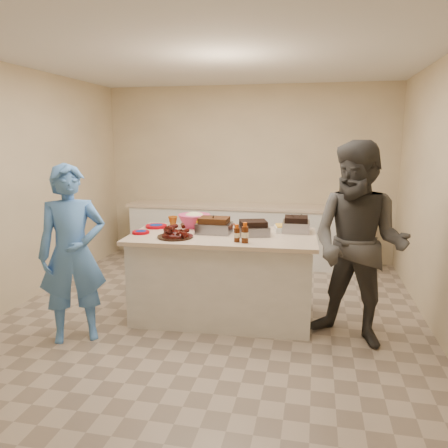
% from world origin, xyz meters
% --- Properties ---
extents(room, '(4.50, 5.00, 2.70)m').
position_xyz_m(room, '(0.00, 0.00, 0.00)').
color(room, beige).
rests_on(room, ground).
extents(back_counter, '(3.60, 0.64, 0.90)m').
position_xyz_m(back_counter, '(0.00, 2.20, 0.45)').
color(back_counter, silver).
rests_on(back_counter, ground).
extents(island, '(1.97, 1.10, 0.91)m').
position_xyz_m(island, '(0.13, 0.05, 0.00)').
color(island, silver).
rests_on(island, ground).
extents(rib_platter, '(0.44, 0.44, 0.15)m').
position_xyz_m(rib_platter, '(-0.31, -0.20, 0.91)').
color(rib_platter, '#3E0805').
rests_on(rib_platter, island).
extents(pulled_pork_tray, '(0.36, 0.27, 0.11)m').
position_xyz_m(pulled_pork_tray, '(0.02, 0.10, 0.91)').
color(pulled_pork_tray, '#47230F').
rests_on(pulled_pork_tray, island).
extents(brisket_tray, '(0.38, 0.34, 0.09)m').
position_xyz_m(brisket_tray, '(0.44, 0.08, 0.91)').
color(brisket_tray, black).
rests_on(brisket_tray, island).
extents(roasting_pan, '(0.29, 0.29, 0.11)m').
position_xyz_m(roasting_pan, '(0.87, 0.34, 0.91)').
color(roasting_pan, gray).
rests_on(roasting_pan, island).
extents(coleslaw_bowl, '(0.38, 0.38, 0.25)m').
position_xyz_m(coleslaw_bowl, '(-0.27, 0.35, 0.91)').
color(coleslaw_bowl, '#CD346A').
rests_on(coleslaw_bowl, island).
extents(sausage_plate, '(0.35, 0.35, 0.04)m').
position_xyz_m(sausage_plate, '(0.31, 0.27, 0.91)').
color(sausage_plate, silver).
rests_on(sausage_plate, island).
extents(mac_cheese_dish, '(0.34, 0.28, 0.08)m').
position_xyz_m(mac_cheese_dish, '(0.79, 0.33, 0.91)').
color(mac_cheese_dish, gold).
rests_on(mac_cheese_dish, island).
extents(bbq_bottle_a, '(0.06, 0.06, 0.17)m').
position_xyz_m(bbq_bottle_a, '(0.33, -0.25, 0.91)').
color(bbq_bottle_a, '#3F1907').
rests_on(bbq_bottle_a, island).
extents(bbq_bottle_b, '(0.07, 0.07, 0.20)m').
position_xyz_m(bbq_bottle_b, '(0.41, -0.27, 0.91)').
color(bbq_bottle_b, '#3F1907').
rests_on(bbq_bottle_b, island).
extents(mustard_bottle, '(0.05, 0.05, 0.13)m').
position_xyz_m(mustard_bottle, '(-0.18, 0.19, 0.91)').
color(mustard_bottle, '#F4A500').
rests_on(mustard_bottle, island).
extents(sauce_bowl, '(0.14, 0.05, 0.14)m').
position_xyz_m(sauce_bowl, '(-0.03, 0.31, 0.91)').
color(sauce_bowl, silver).
rests_on(sauce_bowl, island).
extents(plate_stack_large, '(0.25, 0.25, 0.03)m').
position_xyz_m(plate_stack_large, '(-0.68, 0.24, 0.91)').
color(plate_stack_large, '#97000A').
rests_on(plate_stack_large, island).
extents(plate_stack_small, '(0.19, 0.19, 0.03)m').
position_xyz_m(plate_stack_small, '(-0.73, -0.09, 0.91)').
color(plate_stack_small, '#97000A').
rests_on(plate_stack_small, island).
extents(plastic_cup, '(0.11, 0.11, 0.11)m').
position_xyz_m(plastic_cup, '(-0.54, 0.42, 0.91)').
color(plastic_cup, '#9F4D0F').
rests_on(plastic_cup, island).
extents(basket_stack, '(0.24, 0.20, 0.11)m').
position_xyz_m(basket_stack, '(-0.10, 0.38, 0.91)').
color(basket_stack, '#97000A').
rests_on(basket_stack, island).
extents(guest_blue, '(1.36, 1.76, 0.40)m').
position_xyz_m(guest_blue, '(-1.14, -0.74, 0.00)').
color(guest_blue, '#4E87D8').
rests_on(guest_blue, ground).
extents(guest_gray, '(1.63, 2.10, 0.71)m').
position_xyz_m(guest_gray, '(1.46, -0.26, 0.00)').
color(guest_gray, '#46443F').
rests_on(guest_gray, ground).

